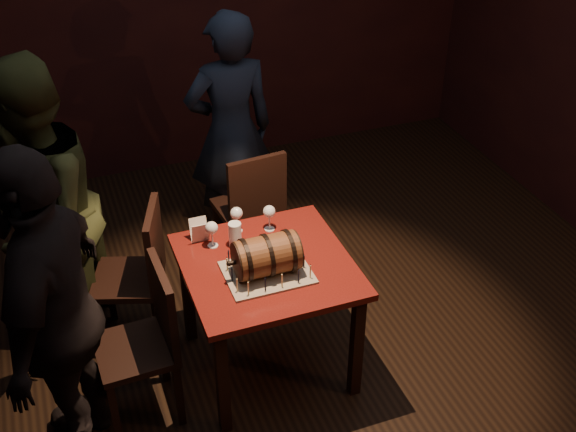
% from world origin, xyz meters
% --- Properties ---
extents(room_shell, '(5.04, 5.04, 2.80)m').
position_xyz_m(room_shell, '(0.00, 0.00, 1.40)').
color(room_shell, black).
rests_on(room_shell, ground).
extents(pub_table, '(0.90, 0.90, 0.75)m').
position_xyz_m(pub_table, '(-0.15, -0.06, 0.64)').
color(pub_table, '#4F0F0D').
rests_on(pub_table, ground).
extents(cake_board, '(0.45, 0.35, 0.01)m').
position_xyz_m(cake_board, '(-0.18, -0.15, 0.76)').
color(cake_board, gray).
rests_on(cake_board, pub_table).
extents(barrel_cake, '(0.39, 0.23, 0.23)m').
position_xyz_m(barrel_cake, '(-0.18, -0.15, 0.87)').
color(barrel_cake, brown).
rests_on(barrel_cake, cake_board).
extents(birthday_candles, '(0.40, 0.30, 0.09)m').
position_xyz_m(birthday_candles, '(-0.18, -0.14, 0.80)').
color(birthday_candles, '#EFD18F').
rests_on(birthday_candles, cake_board).
extents(wine_glass_left, '(0.07, 0.07, 0.16)m').
position_xyz_m(wine_glass_left, '(-0.38, 0.19, 0.87)').
color(wine_glass_left, silver).
rests_on(wine_glass_left, pub_table).
extents(wine_glass_mid, '(0.07, 0.07, 0.16)m').
position_xyz_m(wine_glass_mid, '(-0.21, 0.28, 0.87)').
color(wine_glass_mid, silver).
rests_on(wine_glass_mid, pub_table).
extents(wine_glass_right, '(0.07, 0.07, 0.16)m').
position_xyz_m(wine_glass_right, '(-0.03, 0.24, 0.87)').
color(wine_glass_right, silver).
rests_on(wine_glass_right, pub_table).
extents(pint_of_ale, '(0.07, 0.07, 0.15)m').
position_xyz_m(pint_of_ale, '(-0.26, 0.15, 0.82)').
color(pint_of_ale, silver).
rests_on(pint_of_ale, pub_table).
extents(menu_card, '(0.10, 0.05, 0.13)m').
position_xyz_m(menu_card, '(-0.44, 0.27, 0.81)').
color(menu_card, white).
rests_on(menu_card, pub_table).
extents(chair_back, '(0.44, 0.44, 0.93)m').
position_xyz_m(chair_back, '(0.05, 0.85, 0.52)').
color(chair_back, black).
rests_on(chair_back, ground).
extents(chair_left_rear, '(0.51, 0.51, 0.93)m').
position_xyz_m(chair_left_rear, '(-0.77, 0.42, 0.52)').
color(chair_left_rear, black).
rests_on(chair_left_rear, ground).
extents(chair_left_front, '(0.41, 0.41, 0.93)m').
position_xyz_m(chair_left_front, '(-0.84, -0.15, 0.52)').
color(chair_left_front, black).
rests_on(chair_left_front, ground).
extents(person_back, '(0.63, 0.42, 1.71)m').
position_xyz_m(person_back, '(0.05, 1.30, 0.85)').
color(person_back, black).
rests_on(person_back, ground).
extents(person_left_rear, '(0.95, 1.06, 1.82)m').
position_xyz_m(person_left_rear, '(-1.25, 0.60, 0.91)').
color(person_left_rear, '#33391C').
rests_on(person_left_rear, ground).
extents(person_left_front, '(0.81, 1.13, 1.78)m').
position_xyz_m(person_left_front, '(-1.25, -0.27, 0.89)').
color(person_left_front, black).
rests_on(person_left_front, ground).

